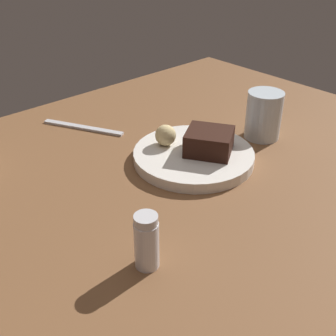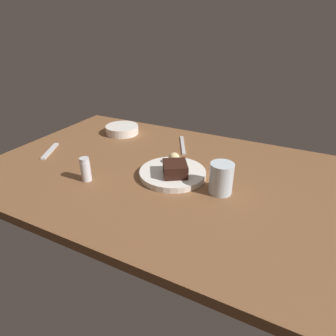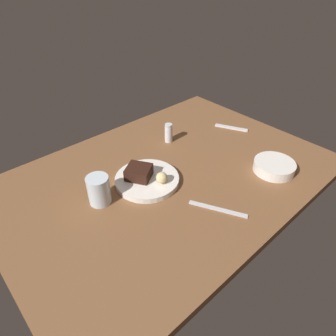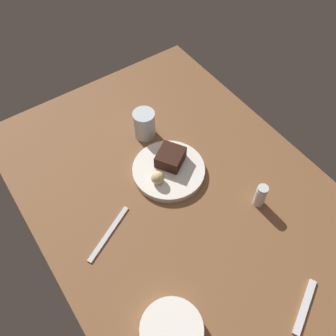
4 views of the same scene
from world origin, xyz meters
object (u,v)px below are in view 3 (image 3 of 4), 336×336
Objects in this scene: chocolate_cake_slice at (139,172)px; side_bowl at (274,166)px; dessert_spoon at (231,128)px; dessert_plate at (147,180)px; butter_knife at (218,209)px; salt_shaker at (169,133)px; bread_roll at (162,178)px; water_glass at (99,190)px.

chocolate_cake_slice reaches higher than side_bowl.
side_bowl reaches higher than dessert_spoon.
dessert_plate is 1.19× the size of butter_knife.
side_bowl is 1.01× the size of dessert_spoon.
salt_shaker is at bearing 42.35° from dessert_spoon.
dessert_plate reaches higher than butter_knife.
dessert_plate is 47.34cm from side_bowl.
dessert_spoon is at bearing 10.74° from bread_roll.
chocolate_cake_slice is at bearing 172.02° from butter_knife.
side_bowl is 33.80cm from dessert_spoon.
water_glass is at bearing -162.94° from salt_shaker.
side_bowl is at bearing -29.50° from bread_roll.
chocolate_cake_slice is at bearing 132.93° from dessert_plate.
dessert_plate is at bearing 169.66° from butter_knife.
dessert_plate is 4.21cm from chocolate_cake_slice.
salt_shaker reaches higher than side_bowl.
dessert_plate is 2.73× the size of chocolate_cake_slice.
chocolate_cake_slice is 0.85× the size of water_glass.
butter_knife is at bearing -70.80° from chocolate_cake_slice.
butter_knife is (-16.47, -41.42, -3.79)cm from salt_shaker.
water_glass is (-15.75, 0.48, 0.73)cm from chocolate_cake_slice.
dessert_plate is 53.48cm from dessert_spoon.
salt_shaker is at bearing 26.99° from chocolate_cake_slice.
butter_knife is at bearing -48.18° from water_glass.
bread_roll is 0.27× the size of dessert_spoon.
bread_roll is 21.37cm from water_glass.
bread_roll is (2.14, -5.51, 3.03)cm from dessert_plate.
chocolate_cake_slice reaches higher than dessert_plate.
dessert_spoon is at bearing 1.36° from water_glass.
salt_shaker is at bearing 109.56° from side_bowl.
dessert_plate is 27.20cm from butter_knife.
side_bowl is at bearing -27.02° from water_glass.
butter_knife is at bearing 179.15° from side_bowl.
chocolate_cake_slice is 8.55cm from bread_roll.
bread_roll is at bearing 74.24° from dessert_spoon.
water_glass is 0.65× the size of dessert_spoon.
bread_roll is 0.21× the size of butter_knife.
chocolate_cake_slice is at bearing 65.74° from dessert_spoon.
butter_knife is at bearing 97.13° from dessert_spoon.
dessert_spoon reaches higher than butter_knife.
chocolate_cake_slice is 29.45cm from salt_shaker.
bread_roll is 0.41× the size of water_glass.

